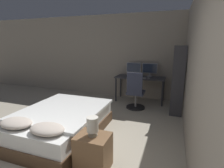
{
  "coord_description": "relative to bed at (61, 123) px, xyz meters",
  "views": [
    {
      "loc": [
        1.54,
        -1.33,
        1.77
      ],
      "look_at": [
        0.06,
        2.82,
        0.75
      ],
      "focal_mm": 28.0,
      "sensor_mm": 36.0,
      "label": 1
    }
  ],
  "objects": [
    {
      "name": "monitor_left",
      "position": [
        0.79,
        2.83,
        0.74
      ],
      "size": [
        0.46,
        0.16,
        0.41
      ],
      "color": "#B7B7BC",
      "rests_on": "desk"
    },
    {
      "name": "monitor_right",
      "position": [
        1.3,
        2.83,
        0.74
      ],
      "size": [
        0.46,
        0.16,
        0.41
      ],
      "color": "#B7B7BC",
      "rests_on": "desk"
    },
    {
      "name": "bed",
      "position": [
        0.0,
        0.0,
        0.0
      ],
      "size": [
        1.46,
        1.98,
        0.6
      ],
      "color": "brown",
      "rests_on": "ground_plane"
    },
    {
      "name": "bookshelf",
      "position": [
        2.13,
        2.01,
        0.69
      ],
      "size": [
        0.29,
        0.75,
        1.73
      ],
      "color": "#333338",
      "rests_on": "ground_plane"
    },
    {
      "name": "office_chair",
      "position": [
        1.06,
        1.92,
        0.15
      ],
      "size": [
        0.52,
        0.52,
        1.04
      ],
      "color": "black",
      "rests_on": "ground_plane"
    },
    {
      "name": "computer_mouse",
      "position": [
        1.34,
        2.42,
        0.53
      ],
      "size": [
        0.07,
        0.05,
        0.04
      ],
      "color": "#B7B7BC",
      "rests_on": "desk"
    },
    {
      "name": "nightstand",
      "position": [
        1.01,
        -0.64,
        -0.01
      ],
      "size": [
        0.47,
        0.38,
        0.52
      ],
      "color": "brown",
      "rests_on": "ground_plane"
    },
    {
      "name": "keyboard",
      "position": [
        1.05,
        2.42,
        0.52
      ],
      "size": [
        0.4,
        0.13,
        0.02
      ],
      "color": "#B7B7BC",
      "rests_on": "desk"
    },
    {
      "name": "wall_side_right",
      "position": [
        2.32,
        0.2,
        1.09
      ],
      "size": [
        0.06,
        12.0,
        2.7
      ],
      "color": "#9E9384",
      "rests_on": "ground_plane"
    },
    {
      "name": "desk",
      "position": [
        1.05,
        2.62,
        0.41
      ],
      "size": [
        1.5,
        0.61,
        0.77
      ],
      "color": "#38383D",
      "rests_on": "ground_plane"
    },
    {
      "name": "wall_back",
      "position": [
        0.46,
        3.0,
        1.09
      ],
      "size": [
        12.0,
        0.06,
        2.7
      ],
      "color": "#9E9384",
      "rests_on": "ground_plane"
    },
    {
      "name": "bedside_lamp",
      "position": [
        1.01,
        -0.64,
        0.41
      ],
      "size": [
        0.16,
        0.16,
        0.27
      ],
      "color": "gray",
      "rests_on": "nightstand"
    }
  ]
}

